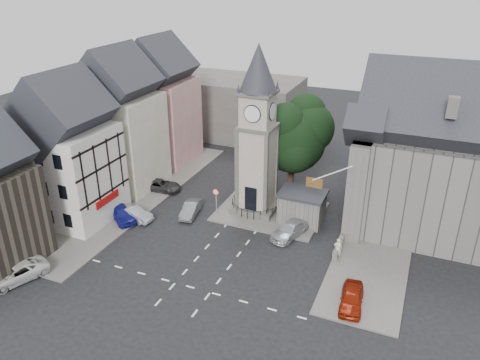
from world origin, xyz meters
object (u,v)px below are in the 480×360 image
at_px(stone_shelter, 302,207).
at_px(car_east_red, 352,298).
at_px(pedestrian, 338,249).
at_px(clock_tower, 257,133).
at_px(car_west_blue, 122,213).

distance_m(stone_shelter, car_east_red, 12.40).
bearing_deg(pedestrian, stone_shelter, -54.43).
height_order(clock_tower, stone_shelter, clock_tower).
relative_size(car_west_blue, car_east_red, 1.06).
distance_m(clock_tower, car_west_blue, 15.04).
bearing_deg(stone_shelter, pedestrian, -47.26).
height_order(car_east_red, pedestrian, pedestrian).
bearing_deg(car_west_blue, clock_tower, -21.85).
xyz_separation_m(clock_tower, pedestrian, (9.30, -5.36, -7.16)).
xyz_separation_m(clock_tower, car_east_red, (11.50, -10.89, -7.45)).
height_order(car_west_blue, pedestrian, pedestrian).
relative_size(clock_tower, car_west_blue, 3.89).
xyz_separation_m(clock_tower, car_west_blue, (-11.09, -6.96, -7.41)).
distance_m(car_west_blue, car_east_red, 22.93).
relative_size(stone_shelter, car_west_blue, 1.03).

